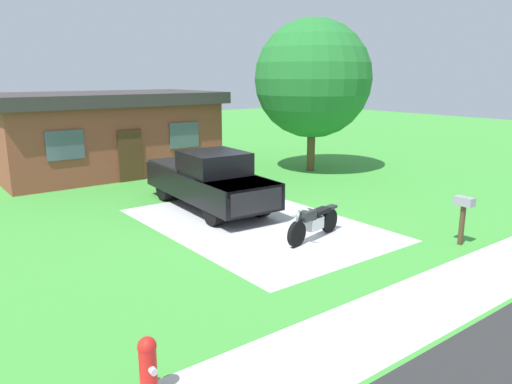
{
  "coord_description": "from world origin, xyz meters",
  "views": [
    {
      "loc": [
        -8.29,
        -10.85,
        4.26
      ],
      "look_at": [
        0.18,
        0.22,
        0.9
      ],
      "focal_mm": 34.27,
      "sensor_mm": 36.0,
      "label": 1
    }
  ],
  "objects_px": {
    "pickup_truck": "(208,179)",
    "neighbor_house": "(106,132)",
    "motorcycle": "(313,222)",
    "shade_tree": "(313,79)",
    "mailbox": "(464,208)",
    "fire_hydrant": "(148,367)"
  },
  "relations": [
    {
      "from": "motorcycle",
      "to": "pickup_truck",
      "type": "xyz_separation_m",
      "value": [
        -0.5,
        4.42,
        0.48
      ]
    },
    {
      "from": "fire_hydrant",
      "to": "mailbox",
      "type": "distance_m",
      "value": 9.06
    },
    {
      "from": "motorcycle",
      "to": "shade_tree",
      "type": "bearing_deg",
      "value": 46.79
    },
    {
      "from": "neighbor_house",
      "to": "motorcycle",
      "type": "bearing_deg",
      "value": -86.1
    },
    {
      "from": "motorcycle",
      "to": "pickup_truck",
      "type": "relative_size",
      "value": 0.38
    },
    {
      "from": "pickup_truck",
      "to": "fire_hydrant",
      "type": "height_order",
      "value": "pickup_truck"
    },
    {
      "from": "mailbox",
      "to": "neighbor_house",
      "type": "distance_m",
      "value": 15.39
    },
    {
      "from": "shade_tree",
      "to": "neighbor_house",
      "type": "distance_m",
      "value": 9.43
    },
    {
      "from": "shade_tree",
      "to": "neighbor_house",
      "type": "xyz_separation_m",
      "value": [
        -7.45,
        5.31,
        -2.29
      ]
    },
    {
      "from": "pickup_truck",
      "to": "neighbor_house",
      "type": "xyz_separation_m",
      "value": [
        -0.34,
        7.92,
        0.84
      ]
    },
    {
      "from": "motorcycle",
      "to": "mailbox",
      "type": "bearing_deg",
      "value": -44.11
    },
    {
      "from": "fire_hydrant",
      "to": "shade_tree",
      "type": "height_order",
      "value": "shade_tree"
    },
    {
      "from": "motorcycle",
      "to": "neighbor_house",
      "type": "height_order",
      "value": "neighbor_house"
    },
    {
      "from": "fire_hydrant",
      "to": "mailbox",
      "type": "xyz_separation_m",
      "value": [
        9.01,
        0.75,
        0.55
      ]
    },
    {
      "from": "motorcycle",
      "to": "pickup_truck",
      "type": "height_order",
      "value": "pickup_truck"
    },
    {
      "from": "mailbox",
      "to": "neighbor_house",
      "type": "xyz_separation_m",
      "value": [
        -3.54,
        14.95,
        0.81
      ]
    },
    {
      "from": "shade_tree",
      "to": "fire_hydrant",
      "type": "bearing_deg",
      "value": -141.19
    },
    {
      "from": "motorcycle",
      "to": "shade_tree",
      "type": "xyz_separation_m",
      "value": [
        6.61,
        7.03,
        3.61
      ]
    },
    {
      "from": "pickup_truck",
      "to": "neighbor_house",
      "type": "relative_size",
      "value": 0.6
    },
    {
      "from": "neighbor_house",
      "to": "fire_hydrant",
      "type": "bearing_deg",
      "value": -109.22
    },
    {
      "from": "mailbox",
      "to": "neighbor_house",
      "type": "bearing_deg",
      "value": 103.31
    },
    {
      "from": "motorcycle",
      "to": "neighbor_house",
      "type": "bearing_deg",
      "value": 93.9
    }
  ]
}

